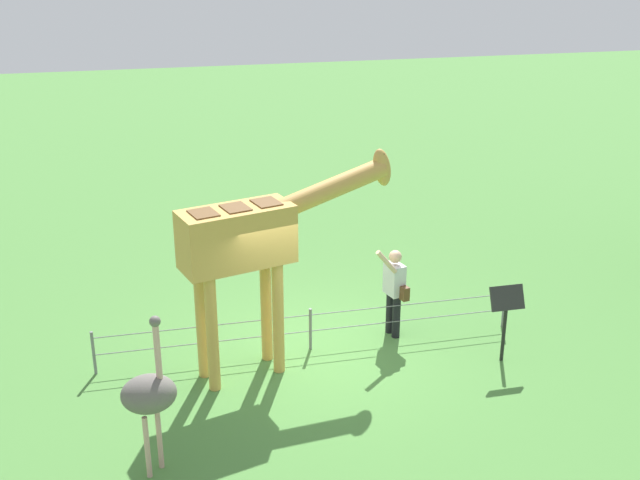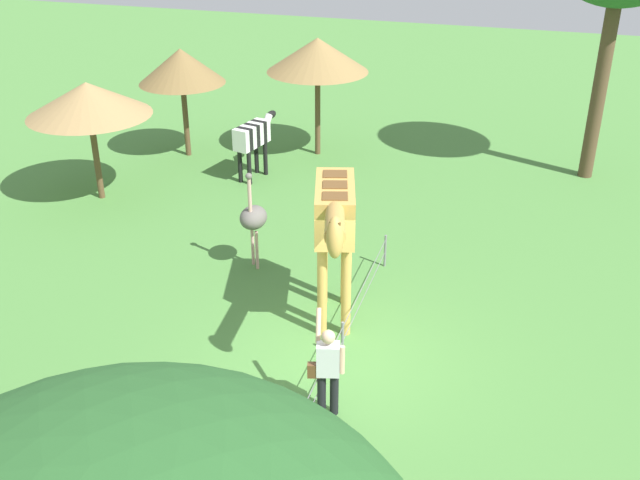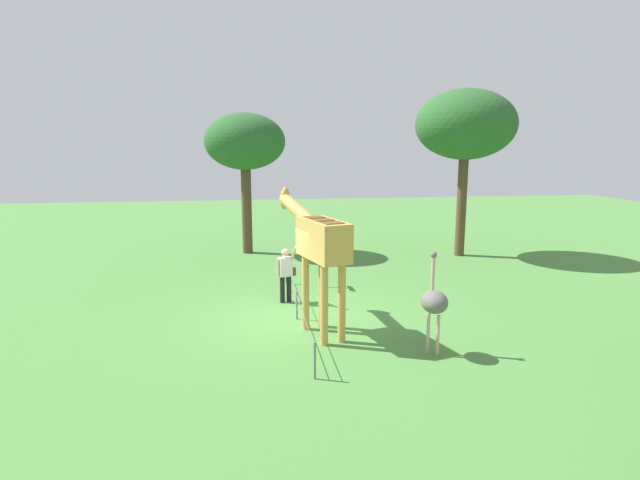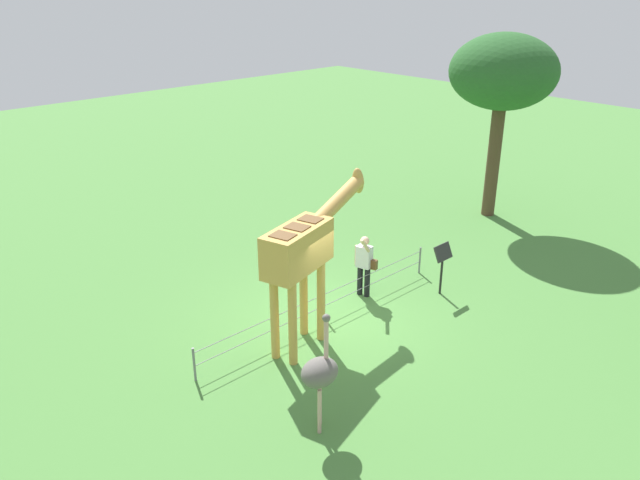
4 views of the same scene
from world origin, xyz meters
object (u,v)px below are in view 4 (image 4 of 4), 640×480
object	(u,v)px
info_sign	(443,259)
giraffe	(305,249)
tree_northeast	(503,74)
visitor	(364,262)
ostrich	(320,372)

from	to	relation	value
info_sign	giraffe	bearing A→B (deg)	170.60
giraffe	tree_northeast	size ratio (longest dim) A/B	0.62
tree_northeast	giraffe	bearing A→B (deg)	-170.25
giraffe	tree_northeast	bearing A→B (deg)	9.75
giraffe	visitor	distance (m)	2.84
ostrich	info_sign	xyz separation A→B (m)	(5.64, 1.61, -0.23)
tree_northeast	info_sign	world-z (taller)	tree_northeast
ostrich	info_sign	size ratio (longest dim) A/B	1.70
giraffe	tree_northeast	distance (m)	10.03
info_sign	ostrich	bearing A→B (deg)	-164.01
giraffe	tree_northeast	xyz separation A→B (m)	(9.61, 1.65, 2.36)
giraffe	visitor	bearing A→B (deg)	13.48
tree_northeast	ostrich	bearing A→B (deg)	-160.91
giraffe	ostrich	bearing A→B (deg)	-127.01
giraffe	ostrich	xyz separation A→B (m)	(-1.71, -2.27, -1.03)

